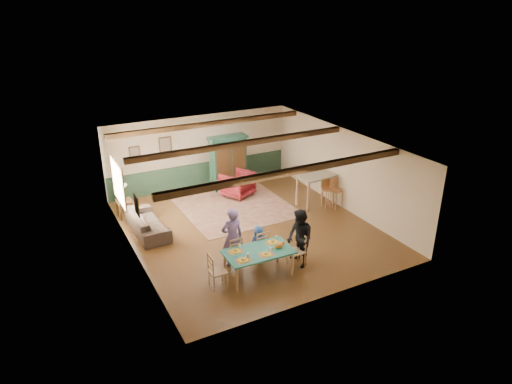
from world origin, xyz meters
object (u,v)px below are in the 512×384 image
dining_chair_end_left (218,271)px  armoire (228,163)px  cat (279,245)px  bar_stool_right (336,194)px  dining_table (259,263)px  person_woman (300,238)px  person_child (259,243)px  dining_chair_end_right (296,250)px  dining_chair_far_left (234,251)px  person_man (232,237)px  table_lamp (123,193)px  sofa (147,222)px  armchair (237,184)px  dining_chair_far_right (260,245)px  bar_stool_left (328,193)px  counter_table (316,190)px  end_table (125,209)px

dining_chair_end_left → armoire: bearing=-25.3°
cat → bar_stool_right: bar_stool_right is taller
dining_table → cat: bearing=-11.9°
person_woman → person_child: size_ratio=1.64×
armoire → dining_chair_end_right: bearing=-98.0°
dining_chair_far_left → armoire: bearing=-111.5°
person_man → table_lamp: bearing=-64.9°
cat → sofa: size_ratio=0.16×
armoire → person_man: bearing=-114.6°
armoire → armchair: 0.97m
person_child → bar_stool_right: 4.22m
dining_chair_far_left → bar_stool_right: size_ratio=0.88×
dining_table → sofa: 4.12m
armchair → sofa: armchair is taller
dining_table → dining_chair_end_left: size_ratio=1.89×
dining_chair_far_right → armoire: (1.39, 5.06, 0.55)m
dining_chair_far_left → bar_stool_right: bar_stool_right is taller
dining_chair_far_left → dining_chair_end_right: bearing=155.1°
bar_stool_left → counter_table: bearing=130.5°
dining_table → dining_chair_far_left: dining_chair_far_left is taller
dining_chair_far_right → person_woman: bearing=139.7°
person_woman → end_table: size_ratio=2.68×
bar_stool_right → counter_table: bearing=127.2°
person_man → armoire: 5.42m
dining_table → dining_chair_far_right: 0.79m
dining_chair_far_left → person_woman: 1.75m
sofa → person_child: bearing=-143.7°
dining_table → dining_chair_end_right: (1.10, -0.03, 0.10)m
person_woman → person_child: bearing=-133.3°
person_woman → person_child: (-0.79, 0.79, -0.31)m
counter_table → person_man: bearing=-152.0°
dining_chair_far_right → table_lamp: table_lamp is taller
end_table → armoire: bearing=10.1°
person_man → person_woman: bearing=154.1°
person_man → end_table: person_man is taller
person_child → dining_chair_end_right: bearing=133.2°
armoire → bar_stool_right: armoire is taller
person_man → armchair: person_man is taller
dining_chair_far_right → dining_chair_end_right: size_ratio=1.00×
armchair → bar_stool_left: (2.28, -2.30, 0.07)m
dining_chair_far_left → counter_table: size_ratio=0.70×
sofa → bar_stool_right: size_ratio=2.10×
dining_chair_end_left → table_lamp: 5.14m
dining_chair_end_left → sofa: 3.73m
dining_chair_end_left → sofa: (-0.75, 3.65, -0.14)m
dining_table → dining_chair_far_right: size_ratio=1.89×
dining_chair_far_right → armchair: 4.47m
end_table → bar_stool_left: bar_stool_left is taller
armoire → armchair: bearing=-93.1°
bar_stool_left → armchair: bearing=138.8°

